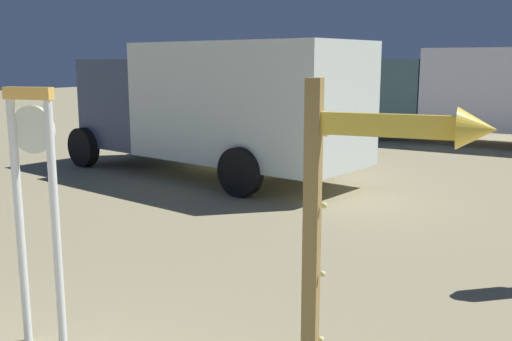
# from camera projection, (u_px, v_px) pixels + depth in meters

# --- Properties ---
(standing_clock) EXTENTS (0.43, 0.20, 2.22)m
(standing_clock) POSITION_uv_depth(u_px,v_px,m) (36.00, 192.00, 4.87)
(standing_clock) COLOR white
(standing_clock) RESTS_ON ground_plane
(arrow_sign) EXTENTS (1.14, 0.37, 2.33)m
(arrow_sign) POSITION_uv_depth(u_px,v_px,m) (371.00, 199.00, 3.67)
(arrow_sign) COLOR olive
(arrow_sign) RESTS_ON ground_plane
(box_truck_near) EXTENTS (7.05, 3.24, 2.78)m
(box_truck_near) POSITION_uv_depth(u_px,v_px,m) (217.00, 103.00, 12.27)
(box_truck_near) COLOR white
(box_truck_near) RESTS_ON ground_plane
(box_truck_far) EXTENTS (6.93, 2.56, 2.77)m
(box_truck_far) POSITION_uv_depth(u_px,v_px,m) (484.00, 91.00, 17.11)
(box_truck_far) COLOR silver
(box_truck_far) RESTS_ON ground_plane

